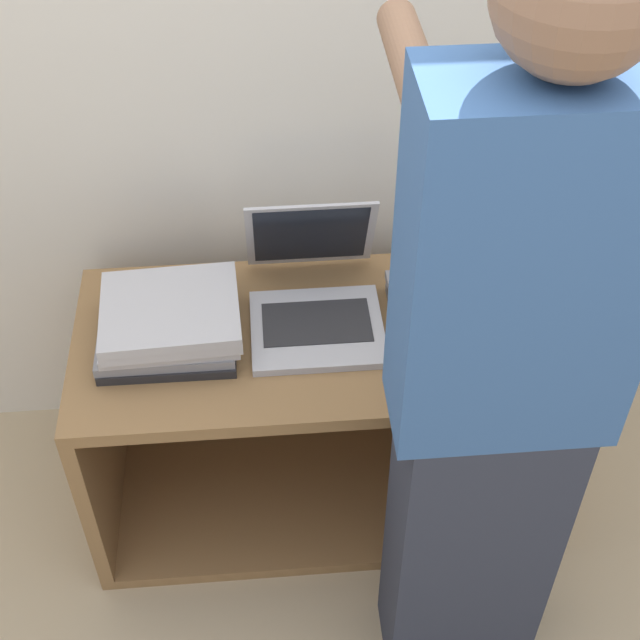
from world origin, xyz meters
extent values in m
plane|color=tan|center=(0.00, 0.00, 0.00)|extent=(12.00, 12.00, 0.00)
cube|color=silver|center=(0.00, 0.68, 1.20)|extent=(8.00, 0.05, 2.40)
cube|color=olive|center=(0.00, 0.29, 0.61)|extent=(1.19, 0.57, 0.04)
cube|color=olive|center=(0.00, 0.29, 0.02)|extent=(1.19, 0.57, 0.04)
cube|color=olive|center=(-0.58, 0.29, 0.31)|extent=(0.04, 0.57, 0.56)
cube|color=olive|center=(0.58, 0.29, 0.31)|extent=(0.04, 0.57, 0.56)
cube|color=olive|center=(0.00, 0.55, 0.31)|extent=(1.12, 0.04, 0.56)
cube|color=#B7B7BC|center=(0.00, 0.29, 0.64)|extent=(0.32, 0.28, 0.02)
cube|color=#28282B|center=(0.00, 0.30, 0.65)|extent=(0.26, 0.15, 0.00)
cube|color=#B7B7BC|center=(0.00, 0.48, 0.77)|extent=(0.32, 0.12, 0.26)
cube|color=black|center=(0.00, 0.48, 0.78)|extent=(0.28, 0.10, 0.23)
cube|color=#232326|center=(-0.36, 0.29, 0.64)|extent=(0.32, 0.28, 0.02)
cube|color=gray|center=(-0.36, 0.29, 0.66)|extent=(0.32, 0.28, 0.02)
cube|color=#B7B7BC|center=(-0.35, 0.29, 0.69)|extent=(0.33, 0.29, 0.02)
cube|color=#B7B7BC|center=(-0.34, 0.28, 0.71)|extent=(0.33, 0.29, 0.02)
cube|color=#B7B7BC|center=(-0.34, 0.28, 0.73)|extent=(0.33, 0.29, 0.02)
cube|color=slate|center=(0.35, 0.29, 0.64)|extent=(0.33, 0.29, 0.02)
cube|color=gray|center=(0.36, 0.29, 0.66)|extent=(0.33, 0.29, 0.02)
cube|color=gray|center=(0.35, 0.29, 0.69)|extent=(0.33, 0.29, 0.02)
cube|color=#2D3342|center=(0.30, -0.20, 0.43)|extent=(0.34, 0.20, 0.87)
cube|color=#38609E|center=(0.30, -0.20, 1.21)|extent=(0.40, 0.20, 0.69)
cylinder|color=#8C664C|center=(0.14, 0.06, 1.45)|extent=(0.07, 0.32, 0.07)
cylinder|color=#8C664C|center=(0.46, 0.06, 1.45)|extent=(0.07, 0.32, 0.07)
camera|label=1|loc=(-0.12, -1.27, 2.13)|focal=50.00mm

